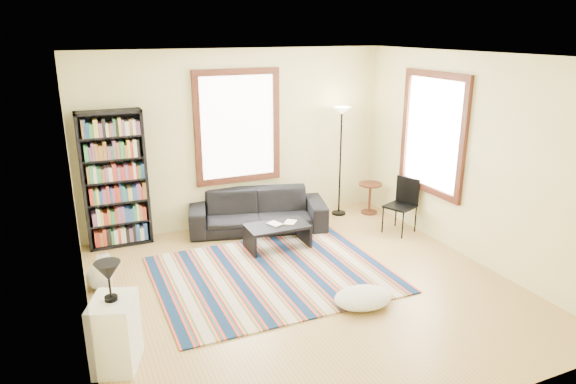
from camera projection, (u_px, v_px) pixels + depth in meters
name	position (u px, v px, depth m)	size (l,w,h in m)	color
floor	(304.00, 290.00, 6.42)	(5.00, 5.00, 0.10)	tan
ceiling	(307.00, 51.00, 5.54)	(5.00, 5.00, 0.10)	white
wall_back	(236.00, 139.00, 8.21)	(5.00, 0.10, 2.80)	#F9F3A7
wall_front	(455.00, 269.00, 3.76)	(5.00, 0.10, 2.80)	#F9F3A7
wall_left	(70.00, 209.00, 5.00)	(0.10, 5.00, 2.80)	#F9F3A7
wall_right	(474.00, 158.00, 6.96)	(0.10, 5.00, 2.80)	#F9F3A7
window_back	(238.00, 127.00, 8.08)	(1.20, 0.06, 1.60)	white
window_right	(433.00, 134.00, 7.57)	(0.06, 1.20, 1.60)	white
rug	(273.00, 274.00, 6.72)	(2.97, 2.38, 0.02)	#0D2344
sofa	(258.00, 211.00, 8.16)	(2.14, 0.84, 0.63)	black
bookshelf	(115.00, 180.00, 7.39)	(0.90, 0.30, 2.00)	black
coffee_table	(277.00, 236.00, 7.50)	(0.90, 0.50, 0.36)	black
book_a	(271.00, 225.00, 7.40)	(0.21, 0.15, 0.02)	beige
book_b	(285.00, 222.00, 7.54)	(0.15, 0.21, 0.02)	beige
floor_cushion	(363.00, 298.00, 5.97)	(0.72, 0.54, 0.18)	beige
floor_lamp	(340.00, 162.00, 8.65)	(0.30, 0.30, 1.86)	black
side_table	(370.00, 198.00, 8.89)	(0.40, 0.40, 0.54)	#431610
folding_chair	(400.00, 206.00, 8.01)	(0.42, 0.40, 0.86)	black
white_cabinet	(115.00, 333.00, 4.82)	(0.38, 0.50, 0.70)	white
table_lamp	(109.00, 282.00, 4.65)	(0.24, 0.24, 0.38)	black
dog	(99.00, 270.00, 6.31)	(0.36, 0.50, 0.50)	silver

